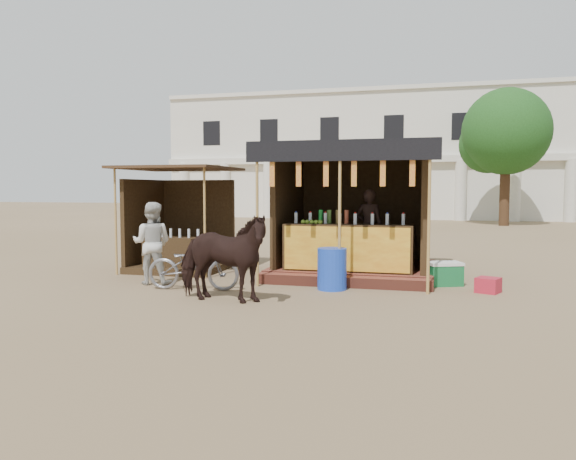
# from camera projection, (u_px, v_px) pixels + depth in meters

# --- Properties ---
(ground) EXTENTS (120.00, 120.00, 0.00)m
(ground) POSITION_uv_depth(u_px,v_px,m) (263.00, 304.00, 9.20)
(ground) COLOR #846B4C
(ground) RESTS_ON ground
(main_stall) EXTENTS (3.60, 3.61, 2.78)m
(main_stall) POSITION_uv_depth(u_px,v_px,m) (355.00, 229.00, 12.10)
(main_stall) COLOR brown
(main_stall) RESTS_ON ground
(secondary_stall) EXTENTS (2.40, 2.40, 2.38)m
(secondary_stall) POSITION_uv_depth(u_px,v_px,m) (175.00, 233.00, 13.08)
(secondary_stall) COLOR #392714
(secondary_stall) RESTS_ON ground
(cow) EXTENTS (1.81, 0.95, 1.48)m
(cow) POSITION_uv_depth(u_px,v_px,m) (222.00, 258.00, 9.28)
(cow) COLOR black
(cow) RESTS_ON ground
(motorbike) EXTENTS (1.80, 0.81, 0.91)m
(motorbike) POSITION_uv_depth(u_px,v_px,m) (193.00, 266.00, 10.43)
(motorbike) COLOR gray
(motorbike) RESTS_ON ground
(bystander) EXTENTS (0.89, 0.74, 1.62)m
(bystander) POSITION_uv_depth(u_px,v_px,m) (152.00, 243.00, 11.06)
(bystander) COLOR beige
(bystander) RESTS_ON ground
(blue_barrel) EXTENTS (0.71, 0.71, 0.78)m
(blue_barrel) POSITION_uv_depth(u_px,v_px,m) (332.00, 269.00, 10.47)
(blue_barrel) COLOR blue
(blue_barrel) RESTS_ON ground
(red_crate) EXTENTS (0.50, 0.50, 0.28)m
(red_crate) POSITION_uv_depth(u_px,v_px,m) (488.00, 285.00, 10.17)
(red_crate) COLOR #AF1D2E
(red_crate) RESTS_ON ground
(cooler) EXTENTS (0.76, 0.65, 0.46)m
(cooler) POSITION_uv_depth(u_px,v_px,m) (444.00, 274.00, 10.94)
(cooler) COLOR #186C36
(cooler) RESTS_ON ground
(background_building) EXTENTS (26.00, 7.45, 8.18)m
(background_building) POSITION_uv_depth(u_px,v_px,m) (368.00, 158.00, 38.27)
(background_building) COLOR silver
(background_building) RESTS_ON ground
(tree) EXTENTS (4.50, 4.40, 7.00)m
(tree) POSITION_uv_depth(u_px,v_px,m) (502.00, 135.00, 28.68)
(tree) COLOR #382314
(tree) RESTS_ON ground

